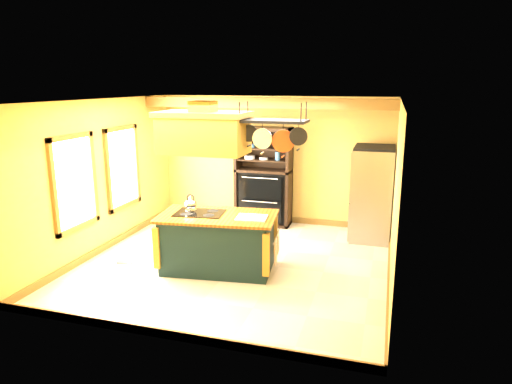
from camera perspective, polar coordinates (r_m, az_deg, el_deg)
The scene contains 15 objects.
floor at distance 7.84m, azimuth -2.46°, elevation -8.75°, with size 5.00×5.00×0.00m, color beige.
ceiling at distance 7.26m, azimuth -2.68°, elevation 11.37°, with size 5.00×5.00×0.00m, color white.
wall_back at distance 9.79m, azimuth 2.21°, elevation 3.99°, with size 5.00×0.02×2.70m, color #BF8F46.
wall_front at distance 5.22m, azimuth -11.55°, elevation -4.85°, with size 5.00×0.02×2.70m, color #BF8F46.
wall_left at distance 8.57m, azimuth -18.59°, elevation 1.91°, with size 0.02×5.00×2.70m, color #BF8F46.
wall_right at distance 7.05m, azimuth 17.03°, elevation -0.38°, with size 0.02×5.00×2.70m, color #BF8F46.
ceiling_beam at distance 8.89m, azimuth 0.98°, elevation 11.07°, with size 5.00×0.15×0.20m, color brown.
window_near at distance 7.91m, azimuth -21.69°, elevation 1.10°, with size 0.06×1.06×1.56m.
window_far at distance 9.03m, azimuth -16.27°, elevation 2.96°, with size 0.06×1.06×1.56m.
kitchen_island at distance 7.42m, azimuth -4.78°, elevation -6.22°, with size 1.97×1.24×1.11m.
range_hood at distance 7.10m, azimuth -6.57°, elevation 7.55°, with size 1.41×0.80×0.80m.
pot_rack at distance 6.74m, azimuth 2.18°, elevation 8.08°, with size 1.06×0.50×0.75m.
refrigerator at distance 9.01m, azimuth 14.24°, elevation -0.43°, with size 0.77×0.91×1.77m.
hutch at distance 9.72m, azimuth 1.00°, elevation 0.73°, with size 1.17×0.54×2.07m.
floor_register at distance 8.12m, azimuth -16.05°, elevation -8.45°, with size 0.28×0.12×0.01m, color black.
Camera 1 is at (2.38, -6.86, 2.97)m, focal length 32.00 mm.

